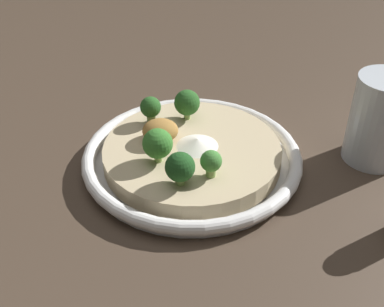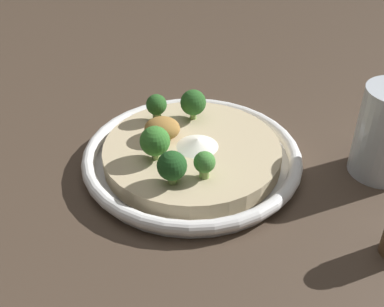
% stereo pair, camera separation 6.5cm
% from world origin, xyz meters
% --- Properties ---
extents(ground_plane, '(6.00, 6.00, 0.00)m').
position_xyz_m(ground_plane, '(0.00, 0.00, 0.00)').
color(ground_plane, '#47382B').
extents(risotto_bowl, '(0.30, 0.30, 0.03)m').
position_xyz_m(risotto_bowl, '(0.00, 0.00, 0.02)').
color(risotto_bowl, white).
rests_on(risotto_bowl, ground_plane).
extents(cheese_sprinkle, '(0.06, 0.06, 0.01)m').
position_xyz_m(cheese_sprinkle, '(-0.01, 0.00, 0.04)').
color(cheese_sprinkle, white).
rests_on(cheese_sprinkle, risotto_bowl).
extents(crispy_onion_garnish, '(0.05, 0.04, 0.03)m').
position_xyz_m(crispy_onion_garnish, '(0.04, -0.02, 0.05)').
color(crispy_onion_garnish, '#A37538').
rests_on(crispy_onion_garnish, risotto_bowl).
extents(broccoli_right, '(0.04, 0.04, 0.05)m').
position_xyz_m(broccoli_right, '(0.05, 0.03, 0.06)').
color(broccoli_right, '#84A856').
rests_on(broccoli_right, risotto_bowl).
extents(broccoli_back_right, '(0.04, 0.04, 0.04)m').
position_xyz_m(broccoli_back_right, '(0.02, 0.08, 0.06)').
color(broccoli_back_right, '#84A856').
rests_on(broccoli_back_right, risotto_bowl).
extents(broccoli_back, '(0.03, 0.03, 0.04)m').
position_xyz_m(broccoli_back, '(-0.02, 0.07, 0.05)').
color(broccoli_back, '#84A856').
rests_on(broccoli_back, risotto_bowl).
extents(broccoli_front, '(0.04, 0.04, 0.05)m').
position_xyz_m(broccoli_front, '(-0.00, -0.07, 0.06)').
color(broccoli_front, '#84A856').
rests_on(broccoli_front, risotto_bowl).
extents(broccoli_front_right, '(0.03, 0.03, 0.04)m').
position_xyz_m(broccoli_front_right, '(0.05, -0.07, 0.06)').
color(broccoli_front_right, '#84A856').
rests_on(broccoli_front_right, risotto_bowl).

